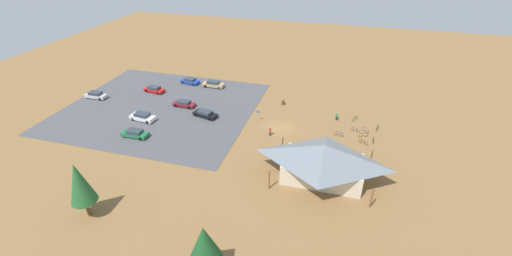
# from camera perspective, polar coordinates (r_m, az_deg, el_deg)

# --- Properties ---
(ground) EXTENTS (160.00, 160.00, 0.00)m
(ground) POSITION_cam_1_polar(r_m,az_deg,el_deg) (60.63, 4.05, -0.03)
(ground) COLOR olive
(ground) RESTS_ON ground
(parking_lot_asphalt) EXTENTS (36.68, 32.94, 0.05)m
(parking_lot_asphalt) POSITION_cam_1_polar(r_m,az_deg,el_deg) (70.38, -15.72, 3.44)
(parking_lot_asphalt) COLOR #4C4C51
(parking_lot_asphalt) RESTS_ON ground
(bike_pavilion) EXTENTS (13.75, 9.12, 5.54)m
(bike_pavilion) POSITION_cam_1_polar(r_m,az_deg,el_deg) (48.05, 11.30, -5.23)
(bike_pavilion) COLOR beige
(bike_pavilion) RESTS_ON ground
(trash_bin) EXTENTS (0.60, 0.60, 0.90)m
(trash_bin) POSITION_cam_1_polar(r_m,az_deg,el_deg) (68.78, 4.59, 4.30)
(trash_bin) COLOR brown
(trash_bin) RESTS_ON ground
(lot_sign) EXTENTS (0.56, 0.08, 2.20)m
(lot_sign) POSITION_cam_1_polar(r_m,az_deg,el_deg) (62.15, 0.32, 2.36)
(lot_sign) COLOR #99999E
(lot_sign) RESTS_ON ground
(pine_far_east) EXTENTS (3.08, 3.08, 7.90)m
(pine_far_east) POSITION_cam_1_polar(r_m,az_deg,el_deg) (45.08, -27.66, -8.24)
(pine_far_east) COLOR brown
(pine_far_east) RESTS_ON ground
(pine_far_west) EXTENTS (3.34, 3.34, 6.63)m
(pine_far_west) POSITION_cam_1_polar(r_m,az_deg,el_deg) (35.00, -8.68, -18.69)
(pine_far_west) COLOR brown
(pine_far_west) RESTS_ON ground
(bicycle_green_near_porch) EXTENTS (0.48, 1.75, 0.82)m
(bicycle_green_near_porch) POSITION_cam_1_polar(r_m,az_deg,el_deg) (59.84, 19.15, -1.88)
(bicycle_green_near_porch) COLOR black
(bicycle_green_near_porch) RESTS_ON ground
(bicycle_purple_lone_west) EXTENTS (1.71, 0.60, 0.80)m
(bicycle_purple_lone_west) POSITION_cam_1_polar(r_m,az_deg,el_deg) (59.81, 13.74, -0.97)
(bicycle_purple_lone_west) COLOR black
(bicycle_purple_lone_west) RESTS_ON ground
(bicycle_red_by_bin) EXTENTS (1.55, 0.87, 0.84)m
(bicycle_red_by_bin) POSITION_cam_1_polar(r_m,az_deg,el_deg) (58.75, 17.63, -2.23)
(bicycle_red_by_bin) COLOR black
(bicycle_red_by_bin) RESTS_ON ground
(bicycle_silver_mid_cluster) EXTENTS (1.57, 0.80, 0.81)m
(bicycle_silver_mid_cluster) POSITION_cam_1_polar(r_m,az_deg,el_deg) (60.63, 17.63, -1.13)
(bicycle_silver_mid_cluster) COLOR black
(bicycle_silver_mid_cluster) RESTS_ON ground
(bicycle_blue_yard_right) EXTENTS (1.62, 0.51, 0.82)m
(bicycle_blue_yard_right) POSITION_cam_1_polar(r_m,az_deg,el_deg) (61.79, 16.40, -0.31)
(bicycle_blue_yard_right) COLOR black
(bicycle_blue_yard_right) RESTS_ON ground
(bicycle_white_back_row) EXTENTS (1.22, 1.23, 0.79)m
(bicycle_white_back_row) POSITION_cam_1_polar(r_m,az_deg,el_deg) (62.17, 17.99, -0.38)
(bicycle_white_back_row) COLOR black
(bicycle_white_back_row) RESTS_ON ground
(bicycle_teal_front_row) EXTENTS (1.02, 1.52, 0.82)m
(bicycle_teal_front_row) POSITION_cam_1_polar(r_m,az_deg,el_deg) (65.46, 16.30, 1.56)
(bicycle_teal_front_row) COLOR black
(bicycle_teal_front_row) RESTS_ON ground
(bicycle_yellow_trailside) EXTENTS (0.57, 1.78, 0.89)m
(bicycle_yellow_trailside) POSITION_cam_1_polar(r_m,az_deg,el_deg) (63.65, 19.79, 0.07)
(bicycle_yellow_trailside) COLOR black
(bicycle_yellow_trailside) RESTS_ON ground
(car_silver_mid_lot) EXTENTS (4.53, 1.77, 1.41)m
(car_silver_mid_lot) POSITION_cam_1_polar(r_m,az_deg,el_deg) (78.62, -25.40, 5.04)
(car_silver_mid_lot) COLOR #BCBCC1
(car_silver_mid_lot) RESTS_ON parking_lot_asphalt
(car_white_far_end) EXTENTS (4.96, 2.36, 1.48)m
(car_white_far_end) POSITION_cam_1_polar(r_m,az_deg,el_deg) (66.02, -18.60, 1.82)
(car_white_far_end) COLOR white
(car_white_far_end) RESTS_ON parking_lot_asphalt
(car_red_by_curb) EXTENTS (4.74, 2.38, 1.36)m
(car_red_by_curb) POSITION_cam_1_polar(r_m,az_deg,el_deg) (77.11, -16.79, 6.29)
(car_red_by_curb) COLOR red
(car_red_by_curb) RESTS_ON parking_lot_asphalt
(car_tan_near_entry) EXTENTS (4.79, 1.78, 1.44)m
(car_tan_near_entry) POSITION_cam_1_polar(r_m,az_deg,el_deg) (76.92, -7.20, 7.36)
(car_tan_near_entry) COLOR tan
(car_tan_near_entry) RESTS_ON parking_lot_asphalt
(car_green_aisle_side) EXTENTS (4.57, 1.85, 1.31)m
(car_green_aisle_side) POSITION_cam_1_polar(r_m,az_deg,el_deg) (61.21, -19.75, -0.85)
(car_green_aisle_side) COLOR #1E6B3D
(car_green_aisle_side) RESTS_ON parking_lot_asphalt
(car_black_end_stall) EXTENTS (5.01, 2.92, 1.27)m
(car_black_end_stall) POSITION_cam_1_polar(r_m,az_deg,el_deg) (64.53, -8.55, 2.40)
(car_black_end_stall) COLOR black
(car_black_end_stall) RESTS_ON parking_lot_asphalt
(car_maroon_second_row) EXTENTS (4.49, 1.88, 1.28)m
(car_maroon_second_row) POSITION_cam_1_polar(r_m,az_deg,el_deg) (69.11, -12.02, 4.05)
(car_maroon_second_row) COLOR maroon
(car_maroon_second_row) RESTS_ON parking_lot_asphalt
(car_blue_front_row) EXTENTS (4.51, 2.52, 1.28)m
(car_blue_front_row) POSITION_cam_1_polar(r_m,az_deg,el_deg) (79.66, -11.05, 7.81)
(car_blue_front_row) COLOR #1E42B2
(car_blue_front_row) RESTS_ON parking_lot_asphalt
(visitor_by_pavilion) EXTENTS (0.36, 0.36, 1.77)m
(visitor_by_pavilion) POSITION_cam_1_polar(r_m,az_deg,el_deg) (56.54, 11.55, -2.01)
(visitor_by_pavilion) COLOR #2D3347
(visitor_by_pavilion) RESTS_ON ground
(visitor_at_bikes) EXTENTS (0.36, 0.36, 1.73)m
(visitor_at_bikes) POSITION_cam_1_polar(r_m,az_deg,el_deg) (57.98, 2.39, -0.49)
(visitor_at_bikes) COLOR #2D3347
(visitor_at_bikes) RESTS_ON ground
(visitor_crossing_yard) EXTENTS (0.40, 0.40, 1.65)m
(visitor_crossing_yard) POSITION_cam_1_polar(r_m,az_deg,el_deg) (64.45, 13.49, 1.99)
(visitor_crossing_yard) COLOR #2D3347
(visitor_crossing_yard) RESTS_ON ground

